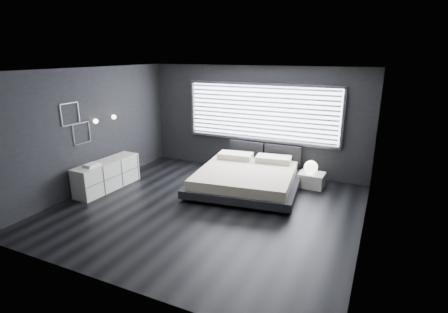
% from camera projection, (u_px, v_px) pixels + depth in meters
% --- Properties ---
extents(room, '(6.04, 6.00, 2.80)m').
position_uv_depth(room, '(206.00, 143.00, 6.85)').
color(room, black).
rests_on(room, ground).
extents(window, '(4.14, 0.09, 1.52)m').
position_uv_depth(window, '(261.00, 113.00, 9.05)').
color(window, white).
rests_on(window, ground).
extents(headboard, '(1.96, 0.16, 0.52)m').
position_uv_depth(headboard, '(264.00, 153.00, 9.24)').
color(headboard, black).
rests_on(headboard, ground).
extents(sconce_near, '(0.18, 0.11, 0.11)m').
position_uv_depth(sconce_near, '(96.00, 121.00, 8.00)').
color(sconce_near, silver).
rests_on(sconce_near, ground).
extents(sconce_far, '(0.18, 0.11, 0.11)m').
position_uv_depth(sconce_far, '(114.00, 117.00, 8.52)').
color(sconce_far, silver).
rests_on(sconce_far, ground).
extents(wall_art_upper, '(0.01, 0.48, 0.48)m').
position_uv_depth(wall_art_upper, '(70.00, 114.00, 7.45)').
color(wall_art_upper, '#47474C').
rests_on(wall_art_upper, ground).
extents(wall_art_lower, '(0.01, 0.48, 0.48)m').
position_uv_depth(wall_art_lower, '(82.00, 133.00, 7.80)').
color(wall_art_lower, '#47474C').
rests_on(wall_art_lower, ground).
extents(bed, '(2.69, 2.60, 0.62)m').
position_uv_depth(bed, '(246.00, 178.00, 8.20)').
color(bed, black).
rests_on(bed, ground).
extents(nightstand, '(0.60, 0.51, 0.34)m').
position_uv_depth(nightstand, '(311.00, 180.00, 8.39)').
color(nightstand, beige).
rests_on(nightstand, ground).
extents(orb_lamp, '(0.32, 0.32, 0.32)m').
position_uv_depth(orb_lamp, '(311.00, 167.00, 8.27)').
color(orb_lamp, white).
rests_on(orb_lamp, nightstand).
extents(dresser, '(0.55, 1.72, 0.68)m').
position_uv_depth(dresser, '(107.00, 175.00, 8.23)').
color(dresser, beige).
rests_on(dresser, ground).
extents(book_stack, '(0.29, 0.36, 0.07)m').
position_uv_depth(book_stack, '(92.00, 165.00, 7.74)').
color(book_stack, white).
rests_on(book_stack, dresser).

